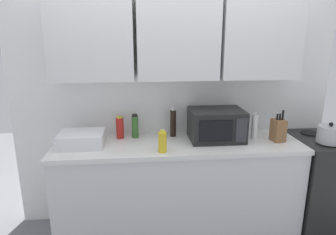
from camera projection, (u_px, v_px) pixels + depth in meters
name	position (u px, v px, depth m)	size (l,w,h in m)	color
wall_back_with_cabinets	(176.00, 64.00, 2.70)	(3.07, 0.38, 2.60)	white
counter_run	(178.00, 188.00, 2.76)	(2.20, 0.63, 0.90)	silver
stove_range	(329.00, 182.00, 2.88)	(0.76, 0.64, 0.91)	black
kettle	(330.00, 134.00, 2.59)	(0.21, 0.21, 0.19)	#B2B2B7
microwave	(216.00, 125.00, 2.69)	(0.48, 0.37, 0.28)	black
dish_rack	(82.00, 139.00, 2.55)	(0.38, 0.30, 0.12)	silver
knife_block	(278.00, 130.00, 2.66)	(0.11, 0.13, 0.29)	brown
bottle_green_oil	(135.00, 126.00, 2.76)	(0.06, 0.06, 0.22)	#386B2D
bottle_yellow_mustard	(162.00, 142.00, 2.41)	(0.07, 0.07, 0.19)	gold
bottle_white_jar	(255.00, 127.00, 2.72)	(0.05, 0.05, 0.25)	white
bottle_soy_dark	(173.00, 122.00, 2.78)	(0.06, 0.06, 0.28)	black
bottle_red_sauce	(120.00, 128.00, 2.74)	(0.07, 0.07, 0.21)	red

